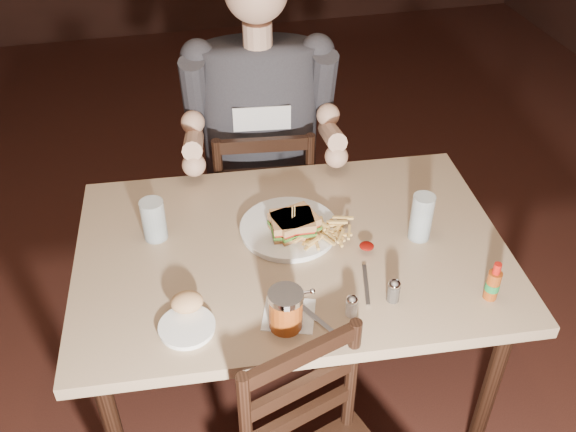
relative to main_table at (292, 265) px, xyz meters
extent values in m
plane|color=black|center=(-0.17, 0.19, -0.70)|extent=(7.00, 7.00, 0.00)
cube|color=tan|center=(0.00, 0.00, 0.05)|extent=(1.35, 0.95, 0.04)
cylinder|color=black|center=(-0.53, 0.38, -0.33)|extent=(0.05, 0.05, 0.73)
cylinder|color=black|center=(0.53, -0.38, -0.33)|extent=(0.05, 0.05, 0.73)
cylinder|color=black|center=(0.58, 0.30, -0.33)|extent=(0.05, 0.05, 0.73)
cylinder|color=white|center=(0.01, 0.07, 0.08)|extent=(0.32, 0.32, 0.02)
ellipsoid|color=maroon|center=(0.21, -0.07, 0.10)|extent=(0.05, 0.05, 0.01)
cylinder|color=silver|center=(-0.40, 0.14, 0.14)|extent=(0.08, 0.08, 0.13)
cylinder|color=silver|center=(0.39, -0.04, 0.15)|extent=(0.07, 0.07, 0.15)
cube|color=white|center=(-0.07, -0.27, 0.08)|extent=(0.17, 0.16, 0.00)
cube|color=silver|center=(-0.02, -0.27, 0.08)|extent=(0.12, 0.20, 0.01)
cube|color=silver|center=(0.17, -0.21, 0.08)|extent=(0.05, 0.16, 0.00)
cylinder|color=white|center=(-0.34, -0.26, 0.08)|extent=(0.16, 0.16, 0.01)
ellipsoid|color=tan|center=(-0.33, -0.20, 0.11)|extent=(0.09, 0.08, 0.05)
camera|label=1|loc=(-0.34, -1.43, 1.34)|focal=40.00mm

